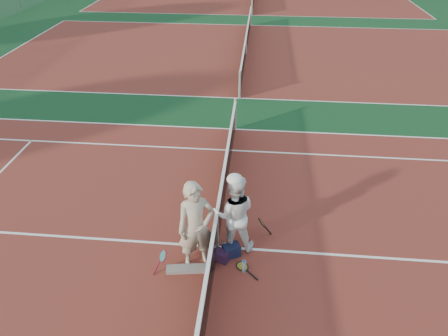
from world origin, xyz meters
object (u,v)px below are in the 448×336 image
object	(u,v)px
racket_red	(163,261)
racket_black_held	(261,228)
sports_bag_navy	(231,250)
racket_spare	(242,266)
player_b	(234,214)
water_bottle	(244,267)
player_a	(196,227)
net_main	(217,230)
sports_bag_purple	(221,256)

from	to	relation	value
racket_red	racket_black_held	size ratio (longest dim) A/B	1.01
sports_bag_navy	racket_spare	bearing A→B (deg)	-51.06
player_b	racket_spare	bearing A→B (deg)	106.19
sports_bag_navy	water_bottle	world-z (taller)	water_bottle
player_a	racket_spare	bearing A→B (deg)	-25.31
player_a	player_b	xyz separation A→B (m)	(0.71, 0.58, -0.10)
water_bottle	player_a	bearing A→B (deg)	171.98
net_main	racket_red	size ratio (longest dim) A/B	20.63
player_b	sports_bag_purple	xyz separation A→B (m)	(-0.23, -0.45, -0.80)
racket_spare	sports_bag_navy	distance (m)	0.42
water_bottle	racket_spare	bearing A→B (deg)	106.53
net_main	sports_bag_purple	bearing A→B (deg)	-71.23
net_main	sports_bag_navy	size ratio (longest dim) A/B	31.25
racket_red	water_bottle	distance (m)	1.65
net_main	player_a	distance (m)	0.81
water_bottle	sports_bag_navy	bearing A→B (deg)	123.53
net_main	water_bottle	distance (m)	0.96
player_b	sports_bag_purple	size ratio (longest dim) A/B	6.02
racket_spare	sports_bag_navy	bearing A→B (deg)	-5.81
sports_bag_navy	player_b	bearing A→B (deg)	84.76
player_b	sports_bag_navy	xyz separation A→B (m)	(-0.03, -0.29, -0.78)
player_b	sports_bag_navy	bearing A→B (deg)	80.22
player_a	water_bottle	xyz separation A→B (m)	(0.98, -0.14, -0.88)
player_a	racket_red	size ratio (longest dim) A/B	3.86
racket_black_held	water_bottle	xyz separation A→B (m)	(-0.33, -1.08, -0.11)
sports_bag_navy	racket_black_held	bearing A→B (deg)	45.68
net_main	racket_spare	size ratio (longest dim) A/B	18.30
player_a	player_b	bearing A→B (deg)	14.86
racket_black_held	sports_bag_navy	xyz separation A→B (m)	(-0.62, -0.64, -0.12)
racket_red	racket_spare	distance (m)	1.64
racket_black_held	sports_bag_purple	world-z (taller)	racket_black_held
sports_bag_navy	water_bottle	size ratio (longest dim) A/B	1.17
player_a	sports_bag_purple	xyz separation A→B (m)	(0.49, 0.14, -0.90)
net_main	water_bottle	bearing A→B (deg)	-46.48
sports_bag_purple	player_b	bearing A→B (deg)	63.33
player_b	player_a	bearing A→B (deg)	34.81
net_main	sports_bag_purple	distance (m)	0.55
net_main	player_a	bearing A→B (deg)	-125.27
racket_spare	water_bottle	size ratio (longest dim) A/B	2.00
player_b	sports_bag_purple	distance (m)	0.94
player_b	racket_black_held	bearing A→B (deg)	-153.97
player_a	racket_black_held	xyz separation A→B (m)	(1.31, 0.94, -0.76)
racket_black_held	sports_bag_navy	bearing A→B (deg)	25.34
sports_bag_navy	sports_bag_purple	world-z (taller)	sports_bag_navy
racket_spare	sports_bag_navy	size ratio (longest dim) A/B	1.71
net_main	racket_red	world-z (taller)	net_main
player_a	sports_bag_purple	bearing A→B (deg)	-8.86
player_a	water_bottle	size ratio (longest dim) A/B	6.85
player_a	racket_red	world-z (taller)	player_a
racket_black_held	sports_bag_navy	world-z (taller)	racket_black_held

